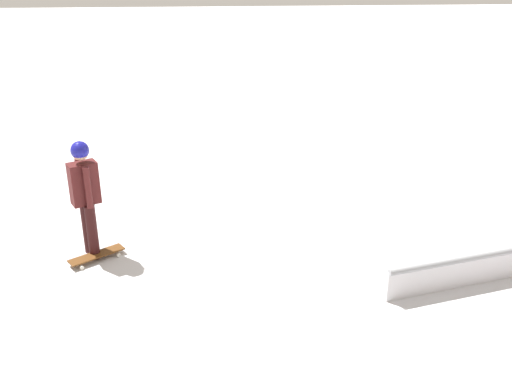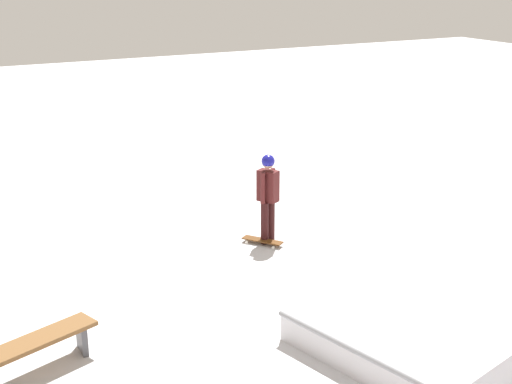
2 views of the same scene
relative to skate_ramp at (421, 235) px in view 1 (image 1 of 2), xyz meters
The scene contains 4 objects.
ground_plane 1.59m from the skate_ramp, 107.64° to the right, with size 60.00×60.00×0.00m, color silver.
skate_ramp is the anchor object (origin of this frame).
skater 4.78m from the skate_ramp, 93.50° to the right, with size 0.40×0.44×1.73m.
skateboard 4.64m from the skate_ramp, 91.57° to the right, with size 0.63×0.77×0.09m.
Camera 1 is at (7.82, -1.34, 4.31)m, focal length 41.68 mm.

